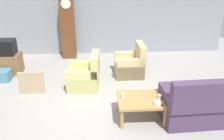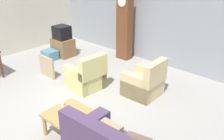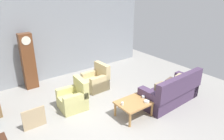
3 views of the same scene
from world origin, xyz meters
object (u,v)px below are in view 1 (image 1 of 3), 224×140
(armchair_olive_far, at_px, (131,65))
(framed_picture_leaning, at_px, (31,83))
(armchair_olive_near, at_px, (85,76))
(cup_white_porcelain, at_px, (123,95))
(tv_stand_cabinet, at_px, (9,64))
(storage_box_blue, at_px, (2,75))
(grandfather_clock, at_px, (68,28))
(couch_floral, at_px, (215,105))
(tv_crt, at_px, (6,47))
(coffee_table_wood, at_px, (141,101))
(cup_blue_rimmed, at_px, (160,96))
(bowl_white_stacked, at_px, (158,103))

(armchair_olive_far, xyz_separation_m, framed_picture_leaning, (-2.55, -0.93, -0.02))
(armchair_olive_near, height_order, cup_white_porcelain, armchair_olive_near)
(tv_stand_cabinet, distance_m, storage_box_blue, 0.51)
(grandfather_clock, height_order, storage_box_blue, grandfather_clock)
(couch_floral, xyz_separation_m, grandfather_clock, (-3.27, 3.77, 0.67))
(couch_floral, xyz_separation_m, armchair_olive_near, (-2.66, 1.58, -0.05))
(armchair_olive_near, distance_m, tv_crt, 2.50)
(couch_floral, relative_size, grandfather_clock, 1.05)
(couch_floral, distance_m, armchair_olive_near, 3.09)
(coffee_table_wood, distance_m, framed_picture_leaning, 2.74)
(couch_floral, distance_m, tv_stand_cabinet, 5.54)
(coffee_table_wood, xyz_separation_m, storage_box_blue, (-3.48, 1.96, -0.25))
(tv_stand_cabinet, height_order, cup_blue_rimmed, tv_stand_cabinet)
(coffee_table_wood, bearing_deg, bowl_white_stacked, -39.67)
(armchair_olive_near, bearing_deg, cup_blue_rimmed, -42.33)
(tv_stand_cabinet, bearing_deg, storage_box_blue, -96.45)
(armchair_olive_near, xyz_separation_m, armchair_olive_far, (1.26, 0.68, 0.00))
(framed_picture_leaning, distance_m, storage_box_blue, 1.28)
(couch_floral, bearing_deg, cup_blue_rimmed, 171.94)
(couch_floral, xyz_separation_m, storage_box_blue, (-4.95, 2.11, -0.21))
(armchair_olive_near, height_order, cup_blue_rimmed, armchair_olive_near)
(storage_box_blue, relative_size, cup_blue_rimmed, 5.27)
(armchair_olive_far, distance_m, framed_picture_leaning, 2.72)
(armchair_olive_far, height_order, cup_blue_rimmed, armchair_olive_far)
(coffee_table_wood, height_order, cup_blue_rimmed, cup_blue_rimmed)
(armchair_olive_far, distance_m, grandfather_clock, 2.51)
(cup_white_porcelain, bearing_deg, armchair_olive_far, 77.75)
(coffee_table_wood, relative_size, cup_white_porcelain, 10.62)
(armchair_olive_far, height_order, framed_picture_leaning, armchair_olive_far)
(armchair_olive_near, relative_size, cup_blue_rimmed, 10.65)
(bowl_white_stacked, bearing_deg, grandfather_clock, 118.37)
(bowl_white_stacked, bearing_deg, armchair_olive_near, 131.54)
(storage_box_blue, height_order, cup_white_porcelain, cup_white_porcelain)
(armchair_olive_near, distance_m, cup_white_porcelain, 1.60)
(coffee_table_wood, height_order, grandfather_clock, grandfather_clock)
(grandfather_clock, bearing_deg, storage_box_blue, -135.33)
(tv_crt, height_order, bowl_white_stacked, tv_crt)
(couch_floral, distance_m, grandfather_clock, 5.03)
(armchair_olive_near, distance_m, tv_stand_cabinet, 2.46)
(grandfather_clock, xyz_separation_m, bowl_white_stacked, (2.08, -3.85, -0.53))
(framed_picture_leaning, bearing_deg, armchair_olive_near, 11.24)
(coffee_table_wood, relative_size, cup_blue_rimmed, 11.11)
(cup_blue_rimmed, height_order, bowl_white_stacked, cup_blue_rimmed)
(grandfather_clock, height_order, tv_crt, grandfather_clock)
(tv_crt, relative_size, cup_blue_rimmed, 5.56)
(tv_stand_cabinet, relative_size, cup_white_porcelain, 7.52)
(coffee_table_wood, distance_m, cup_white_porcelain, 0.39)
(storage_box_blue, bearing_deg, armchair_olive_near, -13.10)
(storage_box_blue, xyz_separation_m, cup_white_porcelain, (3.11, -1.89, 0.36))
(cup_white_porcelain, bearing_deg, tv_stand_cabinet, 142.07)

